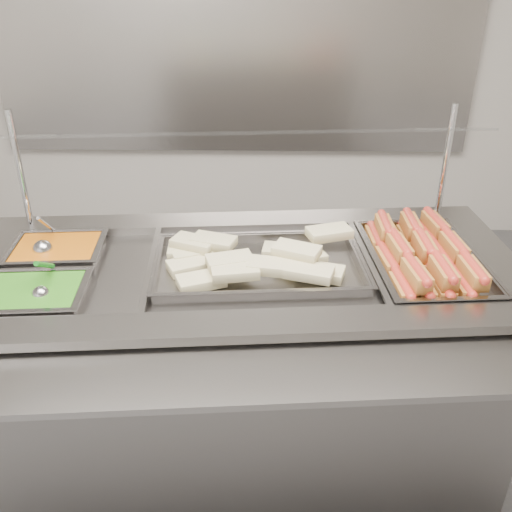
{
  "coord_description": "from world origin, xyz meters",
  "views": [
    {
      "loc": [
        0.21,
        -1.23,
        1.78
      ],
      "look_at": [
        0.18,
        0.4,
        0.9
      ],
      "focal_mm": 40.0,
      "sensor_mm": 36.0,
      "label": 1
    }
  ],
  "objects_px": {
    "steam_counter": "(243,368)",
    "serving_spoon": "(42,289)",
    "pan_wraps": "(259,269)",
    "sneeze_guard": "(237,137)",
    "ladle": "(43,248)",
    "pan_hotdogs": "(423,268)"
  },
  "relations": [
    {
      "from": "sneeze_guard",
      "to": "pan_wraps",
      "type": "distance_m",
      "value": 0.44
    },
    {
      "from": "steam_counter",
      "to": "serving_spoon",
      "type": "distance_m",
      "value": 0.76
    },
    {
      "from": "pan_wraps",
      "to": "serving_spoon",
      "type": "xyz_separation_m",
      "value": [
        -0.64,
        -0.2,
        0.04
      ]
    },
    {
      "from": "pan_wraps",
      "to": "ladle",
      "type": "xyz_separation_m",
      "value": [
        -0.73,
        0.07,
        0.03
      ]
    },
    {
      "from": "sneeze_guard",
      "to": "ladle",
      "type": "distance_m",
      "value": 0.76
    },
    {
      "from": "sneeze_guard",
      "to": "pan_hotdogs",
      "type": "distance_m",
      "value": 0.76
    },
    {
      "from": "steam_counter",
      "to": "pan_wraps",
      "type": "distance_m",
      "value": 0.42
    },
    {
      "from": "ladle",
      "to": "pan_hotdogs",
      "type": "bearing_deg",
      "value": -1.08
    },
    {
      "from": "pan_wraps",
      "to": "serving_spoon",
      "type": "bearing_deg",
      "value": -162.86
    },
    {
      "from": "steam_counter",
      "to": "pan_hotdogs",
      "type": "bearing_deg",
      "value": 4.62
    },
    {
      "from": "steam_counter",
      "to": "sneeze_guard",
      "type": "xyz_separation_m",
      "value": [
        -0.02,
        0.21,
        0.79
      ]
    },
    {
      "from": "pan_hotdogs",
      "to": "ladle",
      "type": "relative_size",
      "value": 3.05
    },
    {
      "from": "pan_wraps",
      "to": "ladle",
      "type": "height_order",
      "value": "ladle"
    },
    {
      "from": "sneeze_guard",
      "to": "pan_wraps",
      "type": "bearing_deg",
      "value": -70.03
    },
    {
      "from": "steam_counter",
      "to": "pan_hotdogs",
      "type": "distance_m",
      "value": 0.73
    },
    {
      "from": "steam_counter",
      "to": "pan_wraps",
      "type": "relative_size",
      "value": 2.73
    },
    {
      "from": "pan_hotdogs",
      "to": "pan_wraps",
      "type": "height_order",
      "value": "same"
    },
    {
      "from": "serving_spoon",
      "to": "pan_wraps",
      "type": "bearing_deg",
      "value": 17.14
    },
    {
      "from": "ladle",
      "to": "serving_spoon",
      "type": "distance_m",
      "value": 0.28
    },
    {
      "from": "steam_counter",
      "to": "ladle",
      "type": "relative_size",
      "value": 10.29
    },
    {
      "from": "steam_counter",
      "to": "sneeze_guard",
      "type": "bearing_deg",
      "value": 94.62
    },
    {
      "from": "sneeze_guard",
      "to": "serving_spoon",
      "type": "height_order",
      "value": "sneeze_guard"
    }
  ]
}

